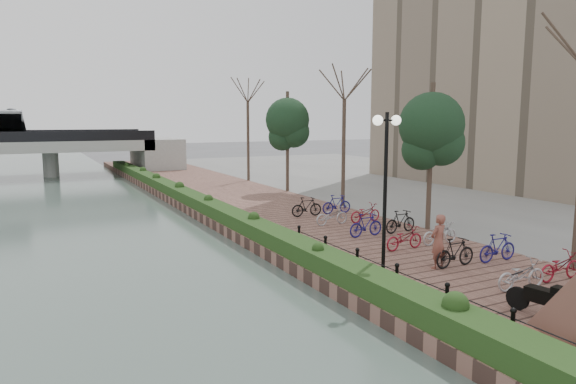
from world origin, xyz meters
TOP-DOWN VIEW (x-y plane):
  - ground at (0.00, 0.00)m, footprint 220.00×220.00m
  - promenade at (4.00, 17.50)m, footprint 8.00×75.00m
  - inland_pavement at (20.00, 17.50)m, footprint 24.00×75.00m
  - hedge at (0.60, 20.00)m, footprint 1.10×56.00m
  - chain_fence at (1.40, 2.00)m, footprint 0.10×14.10m
  - lamppost at (2.04, 4.48)m, footprint 1.02×0.32m
  - motorcycle at (3.28, -0.35)m, footprint 0.76×1.68m
  - pedestrian at (4.00, 4.11)m, footprint 0.73×0.55m
  - bicycle_parking at (5.50, 7.66)m, footprint 2.40×14.69m
  - street_trees at (8.00, 12.68)m, footprint 3.20×37.12m

SIDE VIEW (x-z plane):
  - ground at x=0.00m, z-range 0.00..0.00m
  - promenade at x=4.00m, z-range 0.00..0.50m
  - inland_pavement at x=20.00m, z-range 0.00..0.50m
  - hedge at x=0.60m, z-range 0.50..1.10m
  - chain_fence at x=1.40m, z-range 0.50..1.20m
  - bicycle_parking at x=5.50m, z-range 0.47..1.47m
  - motorcycle at x=3.28m, z-range 0.50..1.51m
  - pedestrian at x=4.00m, z-range 0.50..2.32m
  - street_trees at x=8.00m, z-range 0.29..7.09m
  - lamppost at x=2.04m, z-range 1.61..6.74m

